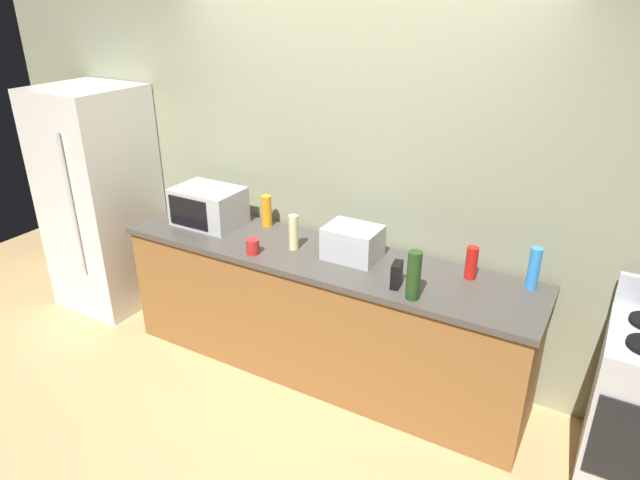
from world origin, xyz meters
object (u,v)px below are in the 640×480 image
(bottle_spray_cleaner, at_px, (534,268))
(bottle_dish_soap, at_px, (267,211))
(mug_red, at_px, (253,246))
(cordless_phone, at_px, (397,275))
(bottle_hand_soap, at_px, (293,232))
(toaster_oven, at_px, (353,242))
(microwave, at_px, (208,206))
(bottle_wine, at_px, (414,275))
(bottle_hot_sauce, at_px, (471,263))
(refrigerator, at_px, (101,200))

(bottle_spray_cleaner, height_order, bottle_dish_soap, bottle_spray_cleaner)
(bottle_spray_cleaner, distance_m, mug_red, 1.71)
(cordless_phone, distance_m, bottle_hand_soap, 0.80)
(toaster_oven, bearing_deg, bottle_hand_soap, -169.05)
(microwave, relative_size, bottle_wine, 1.69)
(bottle_dish_soap, bearing_deg, microwave, -155.65)
(bottle_dish_soap, bearing_deg, bottle_wine, -19.50)
(bottle_spray_cleaner, bearing_deg, microwave, -175.78)
(toaster_oven, relative_size, bottle_hot_sauce, 1.70)
(bottle_hot_sauce, height_order, bottle_wine, bottle_wine)
(bottle_hand_soap, height_order, bottle_dish_soap, bottle_hand_soap)
(bottle_wine, height_order, bottle_spray_cleaner, bottle_wine)
(cordless_phone, bearing_deg, toaster_oven, 141.68)
(bottle_wine, bearing_deg, refrigerator, 175.19)
(bottle_hot_sauce, bearing_deg, mug_red, -164.54)
(bottle_wine, bearing_deg, bottle_spray_cleaner, 38.97)
(refrigerator, relative_size, mug_red, 18.25)
(bottle_spray_cleaner, distance_m, bottle_dish_soap, 1.84)
(bottle_hand_soap, bearing_deg, bottle_spray_cleaner, 8.87)
(bottle_spray_cleaner, relative_size, mug_red, 2.56)
(toaster_oven, height_order, bottle_dish_soap, bottle_dish_soap)
(bottle_dish_soap, bearing_deg, bottle_hot_sauce, -2.42)
(refrigerator, bearing_deg, bottle_dish_soap, 8.56)
(toaster_oven, height_order, bottle_wine, bottle_wine)
(refrigerator, relative_size, microwave, 3.75)
(bottle_dish_soap, bearing_deg, bottle_spray_cleaner, -0.34)
(microwave, height_order, toaster_oven, microwave)
(refrigerator, relative_size, bottle_hot_sauce, 9.02)
(cordless_phone, height_order, bottle_hand_soap, bottle_hand_soap)
(mug_red, bearing_deg, bottle_spray_cleaner, 14.12)
(toaster_oven, relative_size, bottle_wine, 1.20)
(bottle_wine, bearing_deg, bottle_hot_sauce, 61.73)
(refrigerator, height_order, bottle_hot_sauce, refrigerator)
(refrigerator, height_order, mug_red, refrigerator)
(mug_red, bearing_deg, toaster_oven, 24.27)
(toaster_oven, distance_m, bottle_hot_sauce, 0.74)
(refrigerator, distance_m, bottle_spray_cleaner, 3.33)
(cordless_phone, distance_m, bottle_hot_sauce, 0.46)
(cordless_phone, bearing_deg, microwave, 163.08)
(bottle_hot_sauce, bearing_deg, toaster_oven, -172.24)
(refrigerator, relative_size, toaster_oven, 5.29)
(bottle_wine, bearing_deg, bottle_dish_soap, 160.50)
(bottle_wine, bearing_deg, mug_red, 178.51)
(bottle_hot_sauce, distance_m, bottle_dish_soap, 1.50)
(bottle_dish_soap, distance_m, mug_red, 0.47)
(toaster_oven, bearing_deg, bottle_dish_soap, 168.05)
(refrigerator, height_order, bottle_dish_soap, refrigerator)
(bottle_hand_soap, bearing_deg, toaster_oven, 10.95)
(cordless_phone, height_order, bottle_spray_cleaner, bottle_spray_cleaner)
(bottle_hot_sauce, bearing_deg, microwave, -176.61)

